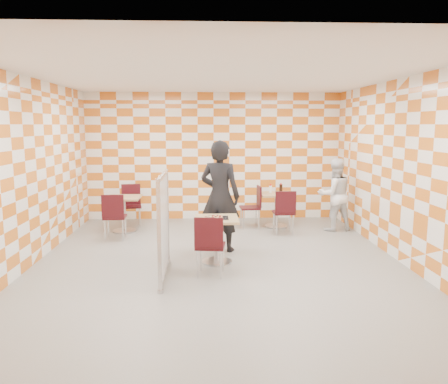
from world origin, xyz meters
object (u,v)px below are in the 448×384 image
(soda_bottle, at_px, (281,189))
(chair_empty_near, at_px, (114,213))
(main_table, at_px, (217,232))
(chair_second_front, at_px, (285,209))
(sport_bottle, at_px, (270,189))
(chair_main_front, at_px, (210,241))
(partition, at_px, (164,225))
(chair_second_side, at_px, (254,203))
(second_table, at_px, (276,204))
(man_dark, at_px, (220,196))
(empty_table, at_px, (124,208))
(chair_empty_far, at_px, (131,201))
(man_white, at_px, (335,195))

(soda_bottle, bearing_deg, chair_empty_near, -162.94)
(main_table, distance_m, chair_second_front, 2.28)
(sport_bottle, distance_m, soda_bottle, 0.23)
(chair_main_front, distance_m, partition, 0.72)
(chair_second_front, bearing_deg, soda_bottle, 86.10)
(chair_second_front, bearing_deg, chair_second_side, 129.65)
(second_table, bearing_deg, man_dark, -126.36)
(chair_second_side, relative_size, man_dark, 0.47)
(second_table, bearing_deg, soda_bottle, 14.03)
(empty_table, xyz_separation_m, chair_second_front, (3.34, -0.44, 0.04))
(second_table, xyz_separation_m, empty_table, (-3.30, -0.30, 0.00))
(second_table, bearing_deg, chair_second_front, -86.54)
(second_table, bearing_deg, partition, -124.74)
(second_table, relative_size, chair_second_front, 0.81)
(chair_second_side, relative_size, partition, 0.60)
(man_dark, bearing_deg, sport_bottle, -100.82)
(sport_bottle, bearing_deg, chair_second_side, -155.66)
(main_table, bearing_deg, chair_empty_far, 123.28)
(man_dark, relative_size, sport_bottle, 9.91)
(sport_bottle, bearing_deg, main_table, -116.00)
(chair_main_front, relative_size, chair_empty_far, 1.00)
(main_table, distance_m, chair_empty_far, 3.35)
(second_table, distance_m, soda_bottle, 0.36)
(chair_second_front, height_order, man_white, man_white)
(chair_empty_near, distance_m, man_dark, 2.22)
(chair_main_front, distance_m, man_dark, 1.50)
(chair_empty_far, bearing_deg, chair_second_front, -17.42)
(chair_main_front, height_order, chair_second_front, same)
(empty_table, xyz_separation_m, soda_bottle, (3.39, 0.33, 0.34))
(chair_main_front, relative_size, soda_bottle, 4.02)
(sport_bottle, bearing_deg, empty_table, -172.86)
(man_dark, height_order, soda_bottle, man_dark)
(chair_second_side, bearing_deg, chair_main_front, -107.98)
(chair_empty_near, relative_size, chair_empty_far, 1.00)
(sport_bottle, bearing_deg, man_dark, -122.32)
(second_table, relative_size, chair_empty_near, 0.81)
(soda_bottle, bearing_deg, main_table, -120.48)
(chair_empty_near, distance_m, soda_bottle, 3.62)
(second_table, relative_size, chair_main_front, 0.81)
(second_table, distance_m, man_white, 1.27)
(chair_second_front, bearing_deg, partition, -132.73)
(man_dark, xyz_separation_m, sport_bottle, (1.19, 1.88, -0.15))
(chair_main_front, bearing_deg, chair_second_front, 57.60)
(empty_table, bearing_deg, second_table, 5.24)
(chair_empty_near, height_order, man_dark, man_dark)
(chair_empty_far, xyz_separation_m, sport_bottle, (3.11, -0.20, 0.29))
(chair_second_side, height_order, soda_bottle, soda_bottle)
(chair_second_side, distance_m, man_dark, 1.94)
(chair_empty_far, relative_size, soda_bottle, 4.02)
(man_dark, bearing_deg, chair_second_side, -93.86)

